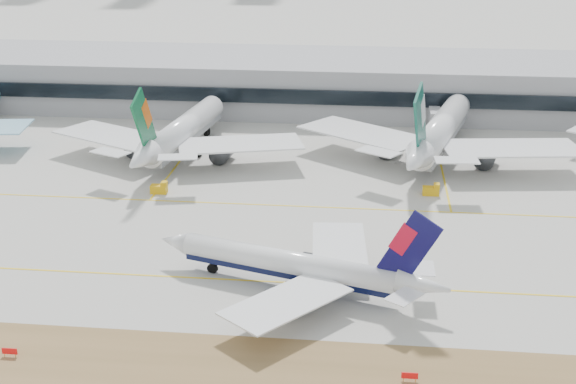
# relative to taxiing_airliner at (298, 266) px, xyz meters

# --- Properties ---
(ground) EXTENTS (3000.00, 3000.00, 0.00)m
(ground) POSITION_rel_taxiing_airliner_xyz_m (-5.61, 7.26, -4.11)
(ground) COLOR #A8A49D
(ground) RESTS_ON ground
(taxiing_airliner) EXTENTS (49.50, 42.09, 17.06)m
(taxiing_airliner) POSITION_rel_taxiing_airliner_xyz_m (0.00, 0.00, 0.00)
(taxiing_airliner) COLOR white
(taxiing_airliner) RESTS_ON ground
(widebody_eva) EXTENTS (63.53, 62.53, 22.78)m
(widebody_eva) POSITION_rel_taxiing_airliner_xyz_m (-35.38, 67.67, 1.94)
(widebody_eva) COLOR white
(widebody_eva) RESTS_ON ground
(widebody_cathay) EXTENTS (67.04, 66.91, 24.67)m
(widebody_cathay) POSITION_rel_taxiing_airliner_xyz_m (26.94, 72.41, 2.44)
(widebody_cathay) COLOR white
(widebody_cathay) RESTS_ON ground
(terminal) EXTENTS (280.00, 43.10, 15.00)m
(terminal) POSITION_rel_taxiing_airliner_xyz_m (-5.61, 122.10, 3.39)
(terminal) COLOR gray
(terminal) RESTS_ON ground
(hold_sign_left) EXTENTS (2.20, 0.15, 1.35)m
(hold_sign_left) POSITION_rel_taxiing_airliner_xyz_m (-37.81, -24.74, -3.23)
(hold_sign_left) COLOR red
(hold_sign_left) RESTS_ON ground
(hold_sign_right) EXTENTS (2.20, 0.15, 1.35)m
(hold_sign_right) POSITION_rel_taxiing_airliner_xyz_m (17.20, -24.74, -3.23)
(hold_sign_right) COLOR red
(hold_sign_right) RESTS_ON ground
(gse_c) EXTENTS (3.55, 2.00, 2.60)m
(gse_c) POSITION_rel_taxiing_airliner_xyz_m (24.12, 47.16, -3.07)
(gse_c) COLOR #E4A80C
(gse_c) RESTS_ON ground
(gse_b) EXTENTS (3.55, 2.00, 2.60)m
(gse_b) POSITION_rel_taxiing_airliner_xyz_m (-34.16, 41.86, -3.07)
(gse_b) COLOR #E4A80C
(gse_b) RESTS_ON ground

